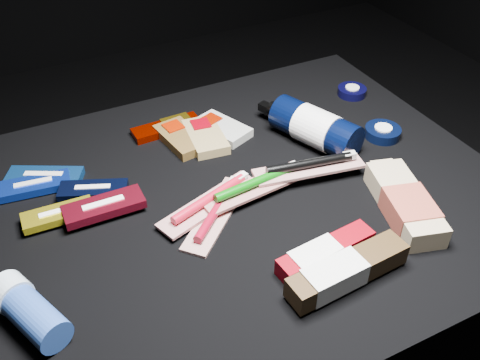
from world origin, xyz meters
name	(u,v)px	position (x,y,z in m)	size (l,w,h in m)	color
ground	(236,328)	(0.00, 0.00, 0.00)	(3.00, 3.00, 0.00)	black
cloth_table	(236,269)	(0.00, 0.00, 0.20)	(0.98, 0.78, 0.40)	black
luna_bar_0	(44,177)	(-0.30, 0.19, 0.41)	(0.14, 0.11, 0.02)	#154E9F
luna_bar_1	(34,186)	(-0.32, 0.17, 0.41)	(0.13, 0.06, 0.02)	#1235BB
luna_bar_2	(93,190)	(-0.23, 0.11, 0.41)	(0.13, 0.09, 0.02)	black
luna_bar_3	(58,214)	(-0.30, 0.07, 0.41)	(0.12, 0.05, 0.02)	yellow
luna_bar_4	(104,207)	(-0.22, 0.05, 0.42)	(0.14, 0.05, 0.02)	maroon
clif_bar_0	(180,137)	(-0.03, 0.20, 0.41)	(0.08, 0.13, 0.02)	brown
clif_bar_1	(220,128)	(0.06, 0.20, 0.41)	(0.10, 0.13, 0.02)	#A3A49D
clif_bar_2	(205,135)	(0.02, 0.18, 0.41)	(0.08, 0.13, 0.02)	#97814E
power_bar	(170,127)	(-0.03, 0.25, 0.41)	(0.15, 0.05, 0.02)	#820D00
lotion_bottle	(315,127)	(0.22, 0.07, 0.44)	(0.13, 0.24, 0.08)	black
cream_tin_upper	(352,91)	(0.40, 0.20, 0.41)	(0.07, 0.07, 0.02)	black
cream_tin_lower	(383,132)	(0.35, 0.03, 0.41)	(0.07, 0.07, 0.02)	black
bodywash_bottle	(405,204)	(0.24, -0.18, 0.42)	(0.12, 0.21, 0.04)	tan
deodorant_stick	(29,311)	(-0.38, -0.12, 0.43)	(0.10, 0.14, 0.06)	#264896
toothbrush_pack_0	(217,211)	(-0.05, -0.04, 0.41)	(0.18, 0.17, 0.02)	silver
toothbrush_pack_1	(211,200)	(-0.05, -0.01, 0.42)	(0.21, 0.11, 0.02)	silver
toothbrush_pack_2	(256,185)	(0.03, -0.02, 0.42)	(0.21, 0.07, 0.02)	#B2ACA7
toothbrush_pack_3	(310,166)	(0.14, -0.02, 0.43)	(0.21, 0.08, 0.02)	beige
toothpaste_carton_red	(322,254)	(0.05, -0.21, 0.42)	(0.17, 0.05, 0.03)	#74000A
toothpaste_carton_green	(343,273)	(0.05, -0.26, 0.42)	(0.20, 0.06, 0.04)	#33220F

